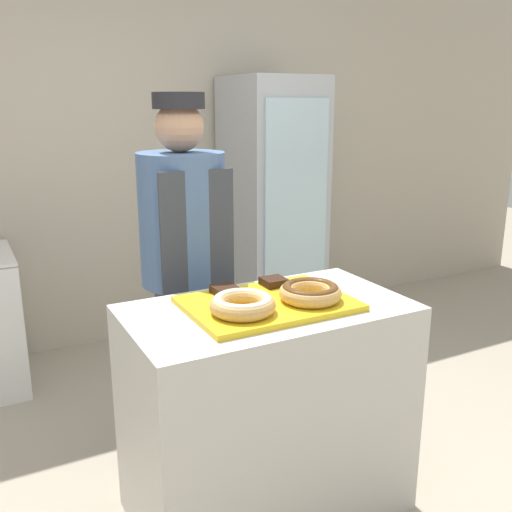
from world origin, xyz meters
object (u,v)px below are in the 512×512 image
baker_person (185,269)px  beverage_fridge (272,209)px  brownie_back_left (224,290)px  donut_light_glaze (243,304)px  donut_chocolate_glaze (310,292)px  serving_tray (268,304)px  brownie_back_right (274,282)px

baker_person → beverage_fridge: 1.53m
baker_person → brownie_back_left: bearing=-92.4°
donut_light_glaze → donut_chocolate_glaze: size_ratio=1.00×
serving_tray → beverage_fridge: bearing=60.2°
brownie_back_right → beverage_fridge: (0.88, 1.58, -0.02)m
donut_light_glaze → brownie_back_left: 0.23m
beverage_fridge → donut_chocolate_glaze: bearing=-115.2°
serving_tray → brownie_back_right: brownie_back_right is taller
brownie_back_left → serving_tray: bearing=-54.0°
donut_light_glaze → baker_person: size_ratio=0.14×
beverage_fridge → brownie_back_left: bearing=-125.1°
donut_light_glaze → brownie_back_right: donut_light_glaze is taller
donut_chocolate_glaze → baker_person: baker_person is taller
donut_chocolate_glaze → brownie_back_left: (-0.26, 0.23, -0.02)m
brownie_back_right → baker_person: size_ratio=0.06×
donut_chocolate_glaze → beverage_fridge: bearing=64.8°
donut_light_glaze → serving_tray: bearing=26.4°
brownie_back_left → brownie_back_right: 0.23m
donut_light_glaze → brownie_back_right: bearing=41.4°
serving_tray → brownie_back_left: size_ratio=6.59×
beverage_fridge → serving_tray: bearing=-119.8°
baker_person → serving_tray: bearing=-82.1°
brownie_back_right → baker_person: 0.55m
serving_tray → donut_chocolate_glaze: size_ratio=2.60×
brownie_back_right → beverage_fridge: 1.81m
serving_tray → brownie_back_right: 0.20m
donut_chocolate_glaze → beverage_fridge: size_ratio=0.13×
donut_chocolate_glaze → brownie_back_left: size_ratio=2.54×
baker_person → donut_chocolate_glaze: bearing=-72.0°
donut_chocolate_glaze → baker_person: (-0.24, 0.74, -0.07)m
donut_light_glaze → donut_chocolate_glaze: (0.29, 0.00, 0.00)m
brownie_back_left → baker_person: size_ratio=0.06×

